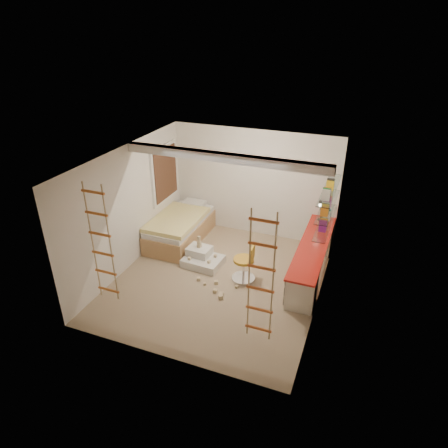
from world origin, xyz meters
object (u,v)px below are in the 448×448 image
at_px(desk, 312,258).
at_px(swivel_chair, 245,267).
at_px(play_platform, 202,258).
at_px(bed, 180,228).

bearing_deg(desk, swivel_chair, -151.95).
distance_m(swivel_chair, play_platform, 1.09).
bearing_deg(play_platform, desk, 10.66).
bearing_deg(swivel_chair, play_platform, 167.85).
bearing_deg(swivel_chair, bed, 152.60).
distance_m(bed, play_platform, 1.23).
bearing_deg(play_platform, bed, 139.12).
relative_size(bed, play_platform, 2.35).
height_order(desk, bed, desk).
bearing_deg(desk, play_platform, -169.34).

